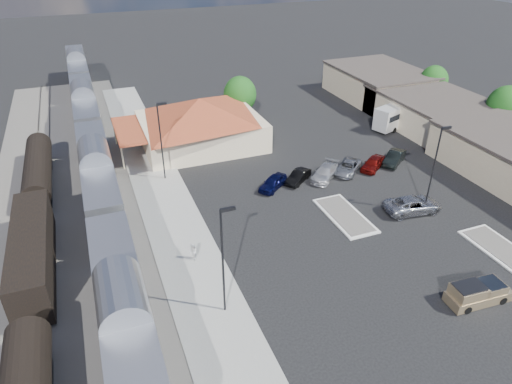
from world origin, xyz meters
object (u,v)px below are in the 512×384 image
object	(u,v)px
pickup_truck	(479,293)
suv	(413,205)
coach_bus	(403,112)
station_depot	(200,122)

from	to	relation	value
pickup_truck	suv	bearing A→B (deg)	-12.30
suv	coach_bus	xyz separation A→B (m)	(13.29, 19.75, 1.16)
station_depot	coach_bus	size ratio (longest dim) A/B	1.70
pickup_truck	suv	world-z (taller)	pickup_truck
station_depot	coach_bus	distance (m)	28.86
coach_bus	pickup_truck	bearing A→B (deg)	132.57
suv	coach_bus	world-z (taller)	coach_bus
suv	coach_bus	size ratio (longest dim) A/B	0.54
station_depot	suv	bearing A→B (deg)	-57.20
pickup_truck	coach_bus	size ratio (longest dim) A/B	0.47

